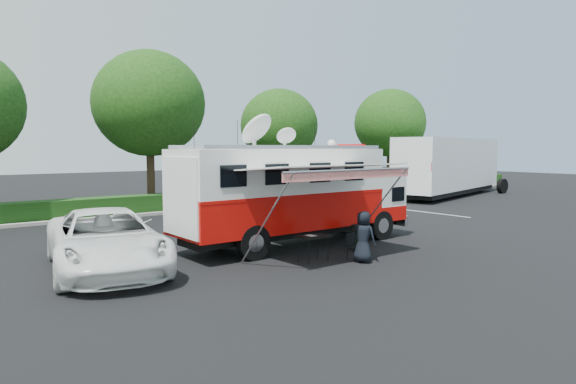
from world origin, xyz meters
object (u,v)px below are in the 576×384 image
semi_trailer (450,166)px  command_truck (295,193)px  folding_table (313,237)px  trash_bin (360,237)px  white_suv (107,271)px

semi_trailer → command_truck: bearing=-159.3°
folding_table → semi_trailer: semi_trailer is taller
trash_bin → white_suv: bearing=164.3°
command_truck → semi_trailer: (20.66, 7.82, 0.29)m
folding_table → semi_trailer: bearing=25.1°
command_truck → trash_bin: bearing=-55.8°
command_truck → white_suv: bearing=177.5°
white_suv → folding_table: white_suv is taller
semi_trailer → white_suv: bearing=-164.6°
folding_table → trash_bin: bearing=10.6°
white_suv → semi_trailer: semi_trailer is taller
semi_trailer → folding_table: bearing=-154.9°
command_truck → folding_table: (-1.21, -2.43, -1.14)m
folding_table → command_truck: bearing=63.4°
white_suv → semi_trailer: (27.34, 7.52, 2.20)m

